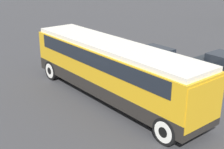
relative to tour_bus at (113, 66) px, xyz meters
The scene contains 3 objects.
ground_plane 1.85m from the tour_bus, behind, with size 120.00×120.00×0.00m, color #38383A.
tour_bus is the anchor object (origin of this frame).
parked_car_near 5.68m from the tour_bus, 109.79° to the left, with size 4.04×1.96×1.46m.
Camera 1 is at (11.76, -9.50, 6.95)m, focal length 50.00 mm.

